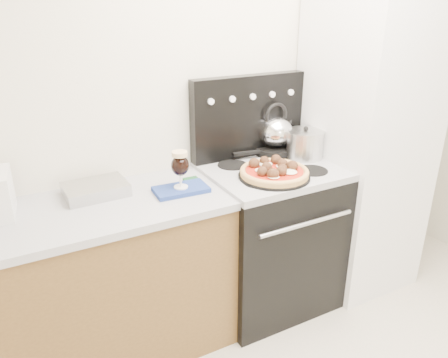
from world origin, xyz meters
TOP-DOWN VIEW (x-y plane):
  - room_shell at (0.00, 0.29)m, footprint 3.52×3.01m
  - base_cabinet at (-1.02, 1.20)m, footprint 1.45×0.60m
  - countertop at (-1.02, 1.20)m, footprint 1.48×0.63m
  - stove_body at (0.08, 1.18)m, footprint 0.76×0.65m
  - cooktop at (0.08, 1.18)m, footprint 0.76×0.65m
  - backguard at (0.08, 1.45)m, footprint 0.76×0.08m
  - fridge at (0.78, 1.15)m, footprint 0.64×0.68m
  - foil_sheet at (-0.91, 1.33)m, footprint 0.32×0.24m
  - oven_mitt at (-0.51, 1.16)m, footprint 0.29×0.18m
  - beer_glass at (-0.51, 1.16)m, footprint 0.10×0.10m
  - pizza_pan at (0.01, 1.05)m, footprint 0.45×0.45m
  - pizza at (0.01, 1.05)m, footprint 0.40×0.40m
  - skillet at (0.24, 1.38)m, footprint 0.29×0.29m
  - tea_kettle at (0.24, 1.38)m, footprint 0.25×0.25m
  - stock_pot at (0.36, 1.24)m, footprint 0.28×0.28m

SIDE VIEW (x-z plane):
  - base_cabinet at x=-1.02m, z-range 0.00..0.86m
  - stove_body at x=0.08m, z-range 0.00..0.88m
  - countertop at x=-1.02m, z-range 0.86..0.90m
  - cooktop at x=0.08m, z-range 0.88..0.92m
  - oven_mitt at x=-0.51m, z-range 0.90..0.92m
  - pizza_pan at x=0.01m, z-range 0.92..0.93m
  - foil_sheet at x=-0.91m, z-range 0.90..0.96m
  - skillet at x=0.24m, z-range 0.92..0.97m
  - fridge at x=0.78m, z-range 0.00..1.90m
  - pizza at x=0.01m, z-range 0.93..0.99m
  - stock_pot at x=0.36m, z-range 0.92..1.08m
  - beer_glass at x=-0.51m, z-range 0.92..1.13m
  - tea_kettle at x=0.24m, z-range 0.97..1.20m
  - backguard at x=0.08m, z-range 0.92..1.42m
  - room_shell at x=0.00m, z-range -0.01..2.51m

